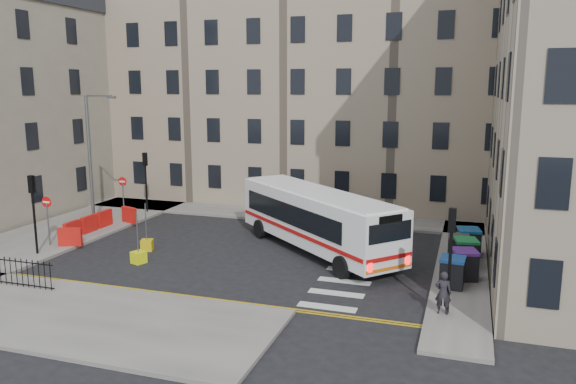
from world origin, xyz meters
The scene contains 22 objects.
ground centered at (0.00, 0.00, 0.00)m, with size 120.00×120.00×0.00m, color black.
pavement_north centered at (-6.00, 8.60, 0.07)m, with size 36.00×3.20×0.15m, color slate.
pavement_east centered at (9.00, 4.00, 0.07)m, with size 2.40×26.00×0.15m, color slate.
pavement_west centered at (-14.00, 1.00, 0.07)m, with size 6.00×22.00×0.15m, color slate.
pavement_sw centered at (-7.00, -10.00, 0.07)m, with size 20.00×6.00×0.15m, color slate.
terrace_north centered at (-7.00, 15.50, 8.62)m, with size 38.30×10.80×17.20m.
traffic_light_east centered at (8.60, -5.50, 2.87)m, with size 0.28×0.22×4.10m.
traffic_light_nw centered at (-12.00, 6.50, 2.87)m, with size 0.28×0.22×4.10m.
traffic_light_sw centered at (-12.00, -4.00, 2.87)m, with size 0.28×0.22×4.10m.
streetlamp centered at (-13.00, 2.00, 4.34)m, with size 0.50×0.22×8.14m.
no_entry_north centered at (-12.50, 4.50, 2.08)m, with size 0.60×0.08×3.00m.
no_entry_south centered at (-12.50, -2.50, 2.08)m, with size 0.60×0.08×3.00m.
roadworks_barriers centered at (-11.84, 0.50, 0.65)m, with size 1.66×6.26×1.00m.
bus centered at (1.55, 1.32, 1.86)m, with size 10.59×9.89×3.22m.
wheelie_bin_a centered at (8.65, -2.42, 0.81)m, with size 1.10×1.25×1.31m.
wheelie_bin_b centered at (9.13, -1.17, 0.82)m, with size 1.32×1.43×1.33m.
wheelie_bin_c centered at (9.16, 0.75, 0.82)m, with size 1.29×1.41×1.33m.
wheelie_bin_d centered at (8.81, 1.57, 0.80)m, with size 1.10×1.24×1.29m.
wheelie_bin_e centered at (9.28, 2.73, 0.84)m, with size 1.30×1.43×1.37m.
pedestrian centered at (8.42, -5.61, 0.99)m, with size 0.61×0.40×1.68m, color black.
bollard_yellow centered at (-6.34, -3.37, 0.30)m, with size 0.60×0.60×0.60m, color #E1EA0D.
bollard_chevron centered at (-7.14, -1.33, 0.30)m, with size 0.60×0.60×0.60m, color gold.
Camera 1 is at (9.08, -26.61, 8.67)m, focal length 35.00 mm.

